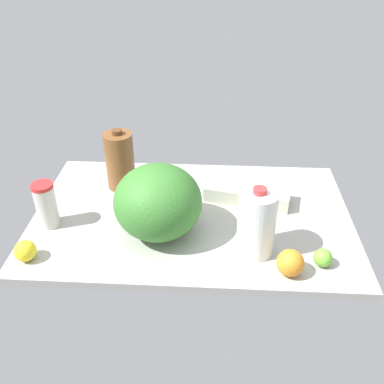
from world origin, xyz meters
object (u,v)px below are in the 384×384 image
at_px(lime_far_back, 323,258).
at_px(milk_jug, 257,223).
at_px(chocolate_milk_jug, 120,161).
at_px(egg_carton, 247,194).
at_px(tumbler_cup, 46,205).
at_px(lemon_beside_bowl, 25,251).
at_px(watermelon, 158,202).
at_px(orange_near_front, 290,263).

bearing_deg(lime_far_back, milk_jug, 164.95).
height_order(chocolate_milk_jug, egg_carton, chocolate_milk_jug).
bearing_deg(tumbler_cup, milk_jug, -7.92).
distance_m(chocolate_milk_jug, milk_jug, 0.65).
relative_size(chocolate_milk_jug, milk_jug, 1.02).
height_order(milk_jug, lemon_beside_bowl, milk_jug).
relative_size(egg_carton, lime_far_back, 5.45).
bearing_deg(watermelon, tumbler_cup, 177.26).
height_order(egg_carton, milk_jug, milk_jug).
bearing_deg(watermelon, lemon_beside_bowl, -158.11).
distance_m(chocolate_milk_jug, egg_carton, 0.53).
bearing_deg(egg_carton, chocolate_milk_jug, -176.67).
bearing_deg(tumbler_cup, egg_carton, 15.18).
bearing_deg(watermelon, lime_far_back, -14.45).
bearing_deg(chocolate_milk_jug, orange_near_front, -37.63).
xyz_separation_m(tumbler_cup, watermelon, (0.41, -0.02, 0.04)).
relative_size(egg_carton, lemon_beside_bowl, 4.64).
height_order(egg_carton, watermelon, watermelon).
relative_size(chocolate_milk_jug, tumbler_cup, 1.46).
distance_m(egg_carton, milk_jug, 0.31).
distance_m(chocolate_milk_jug, tumbler_cup, 0.35).
bearing_deg(lemon_beside_bowl, orange_near_front, -1.16).
relative_size(tumbler_cup, watermelon, 0.57).
distance_m(chocolate_milk_jug, watermelon, 0.36).
height_order(egg_carton, lemon_beside_bowl, lemon_beside_bowl).
distance_m(egg_carton, tumbler_cup, 0.76).
bearing_deg(egg_carton, orange_near_front, -61.91).
xyz_separation_m(egg_carton, watermelon, (-0.32, -0.22, 0.10)).
xyz_separation_m(chocolate_milk_jug, lime_far_back, (0.74, -0.44, -0.09)).
distance_m(chocolate_milk_jug, lemon_beside_bowl, 0.53).
height_order(lemon_beside_bowl, lime_far_back, lemon_beside_bowl).
bearing_deg(chocolate_milk_jug, egg_carton, -9.02).
bearing_deg(egg_carton, lemon_beside_bowl, -140.20).
distance_m(milk_jug, lemon_beside_bowl, 0.76).
relative_size(chocolate_milk_jug, lime_far_back, 4.21).
xyz_separation_m(egg_carton, lemon_beside_bowl, (-0.74, -0.39, 0.01)).
relative_size(watermelon, lemon_beside_bowl, 4.27).
bearing_deg(orange_near_front, egg_carton, 105.74).
xyz_separation_m(lemon_beside_bowl, orange_near_front, (0.86, -0.02, 0.01)).
bearing_deg(tumbler_cup, lemon_beside_bowl, -94.13).
bearing_deg(orange_near_front, watermelon, 156.93).
bearing_deg(lemon_beside_bowl, tumbler_cup, 85.87).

